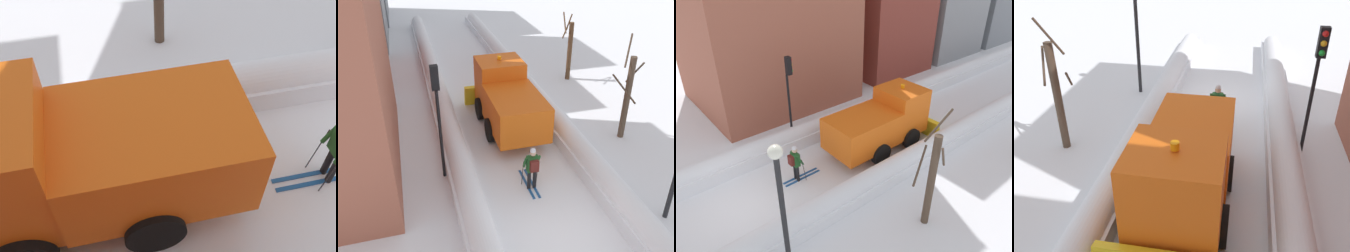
{
  "view_description": "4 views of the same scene",
  "coord_description": "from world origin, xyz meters",
  "views": [
    {
      "loc": [
        -3.95,
        6.91,
        7.08
      ],
      "look_at": [
        0.94,
        5.82,
        1.26
      ],
      "focal_mm": 43.09,
      "sensor_mm": 36.0,
      "label": 1
    },
    {
      "loc": [
        -4.05,
        -7.81,
        9.13
      ],
      "look_at": [
        -0.15,
        5.97,
        0.91
      ],
      "focal_mm": 39.84,
      "sensor_mm": 36.0,
      "label": 2
    },
    {
      "loc": [
        10.08,
        -2.95,
        9.44
      ],
      "look_at": [
        -0.33,
        5.65,
        1.59
      ],
      "focal_mm": 34.38,
      "sensor_mm": 36.0,
      "label": 3
    },
    {
      "loc": [
        -0.93,
        15.24,
        7.21
      ],
      "look_at": [
        0.9,
        5.07,
        1.26
      ],
      "focal_mm": 38.27,
      "sensor_mm": 36.0,
      "label": 4
    }
  ],
  "objects": [
    {
      "name": "snowbank_left",
      "position": [
        -2.52,
        10.0,
        0.48
      ],
      "size": [
        1.1,
        36.0,
        1.08
      ],
      "color": "white",
      "rests_on": "ground"
    },
    {
      "name": "snowbank_right",
      "position": [
        2.52,
        10.0,
        0.43
      ],
      "size": [
        1.1,
        36.0,
        1.0
      ],
      "color": "white",
      "rests_on": "ground"
    },
    {
      "name": "bare_tree_mid",
      "position": [
        5.64,
        12.26,
        1.9
      ],
      "size": [
        0.78,
        1.21,
        4.04
      ],
      "color": "#4F3521",
      "rests_on": "ground"
    },
    {
      "name": "skier",
      "position": [
        -0.07,
        2.66,
        1.0
      ],
      "size": [
        0.62,
        1.8,
        1.81
      ],
      "color": "black",
      "rests_on": "ground"
    },
    {
      "name": "bare_tree_near",
      "position": [
        5.18,
        5.11,
        2.06
      ],
      "size": [
        1.11,
        1.37,
        4.78
      ],
      "color": "#4B3A2D",
      "rests_on": "ground"
    },
    {
      "name": "ground_plane",
      "position": [
        0.0,
        10.0,
        0.0
      ],
      "size": [
        80.0,
        80.0,
        0.0
      ],
      "primitive_type": "plane",
      "color": "white"
    },
    {
      "name": "plow_truck",
      "position": [
        0.36,
        7.55,
        1.48
      ],
      "size": [
        3.2,
        5.98,
        3.12
      ],
      "color": "orange",
      "rests_on": "ground"
    },
    {
      "name": "traffic_light_pole",
      "position": [
        -3.16,
        4.44,
        3.21
      ],
      "size": [
        0.28,
        0.42,
        4.6
      ],
      "color": "black",
      "rests_on": "ground"
    }
  ]
}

